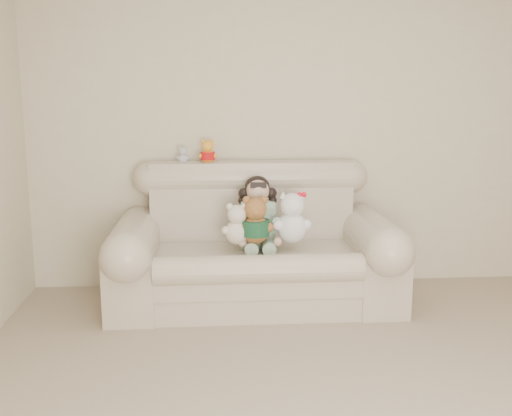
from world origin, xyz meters
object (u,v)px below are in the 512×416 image
at_px(seated_child, 258,211).
at_px(cream_teddy, 237,220).
at_px(sofa, 255,237).
at_px(white_cat, 292,212).
at_px(brown_teddy, 255,216).

bearing_deg(seated_child, cream_teddy, -129.83).
height_order(sofa, seated_child, sofa).
bearing_deg(white_cat, seated_child, 161.96).
xyz_separation_m(sofa, cream_teddy, (-0.14, -0.13, 0.16)).
height_order(sofa, white_cat, sofa).
height_order(sofa, brown_teddy, sofa).
relative_size(sofa, cream_teddy, 6.11).
distance_m(sofa, cream_teddy, 0.25).
height_order(brown_teddy, white_cat, white_cat).
xyz_separation_m(white_cat, cream_teddy, (-0.39, -0.02, -0.05)).
bearing_deg(cream_teddy, sofa, 41.30).
relative_size(seated_child, white_cat, 1.23).
height_order(seated_child, brown_teddy, seated_child).
bearing_deg(seated_child, brown_teddy, -101.14).
relative_size(seated_child, brown_teddy, 1.33).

